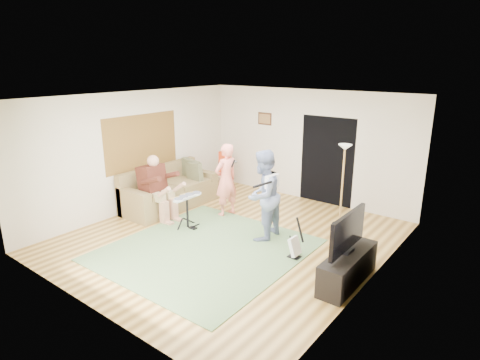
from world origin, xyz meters
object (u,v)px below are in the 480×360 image
(torchiere_lamp, at_px, (343,171))
(television, at_px, (348,231))
(sofa, at_px, (168,193))
(guitarist, at_px, (263,195))
(guitar_spare, at_px, (295,246))
(dining_chair, at_px, (221,178))
(singer, at_px, (226,180))
(tv_cabinet, at_px, (348,268))
(drum_kit, at_px, (187,213))

(torchiere_lamp, distance_m, television, 2.34)
(sofa, bearing_deg, guitarist, -2.54)
(guitar_spare, height_order, torchiere_lamp, torchiere_lamp)
(dining_chair, bearing_deg, television, -22.23)
(singer, xyz_separation_m, guitar_spare, (2.29, -0.88, -0.59))
(dining_chair, xyz_separation_m, television, (4.49, -2.32, 0.48))
(guitar_spare, bearing_deg, torchiere_lamp, 90.29)
(guitarist, relative_size, guitar_spare, 2.27)
(guitar_spare, height_order, tv_cabinet, guitar_spare)
(singer, relative_size, tv_cabinet, 1.16)
(singer, bearing_deg, guitar_spare, 78.47)
(dining_chair, bearing_deg, sofa, -94.09)
(guitarist, distance_m, tv_cabinet, 2.15)
(sofa, distance_m, guitarist, 2.88)
(drum_kit, relative_size, torchiere_lamp, 0.42)
(drum_kit, relative_size, dining_chair, 0.70)
(singer, distance_m, television, 3.47)
(drum_kit, relative_size, television, 0.64)
(sofa, relative_size, guitarist, 1.33)
(drum_kit, height_order, tv_cabinet, drum_kit)
(singer, height_order, torchiere_lamp, torchiere_lamp)
(singer, height_order, dining_chair, singer)
(sofa, height_order, guitarist, guitarist)
(tv_cabinet, bearing_deg, guitar_spare, 168.74)
(guitar_spare, bearing_deg, drum_kit, -175.66)
(drum_kit, height_order, guitarist, guitarist)
(guitarist, relative_size, dining_chair, 1.71)
(guitar_spare, distance_m, torchiere_lamp, 2.10)
(drum_kit, distance_m, guitarist, 1.70)
(sofa, relative_size, dining_chair, 2.28)
(drum_kit, xyz_separation_m, guitar_spare, (2.44, 0.19, -0.09))
(guitarist, bearing_deg, television, 70.88)
(sofa, distance_m, drum_kit, 1.46)
(dining_chair, bearing_deg, guitarist, -29.64)
(guitar_spare, bearing_deg, dining_chair, 148.81)
(dining_chair, bearing_deg, singer, -40.69)
(singer, bearing_deg, television, 81.19)
(torchiere_lamp, height_order, dining_chair, torchiere_lamp)
(drum_kit, xyz_separation_m, television, (3.45, -0.02, 0.53))
(television, bearing_deg, guitar_spare, 168.19)
(guitar_spare, bearing_deg, singer, 158.99)
(tv_cabinet, height_order, television, television)
(drum_kit, xyz_separation_m, singer, (0.16, 1.06, 0.50))
(sofa, relative_size, drum_kit, 3.24)
(torchiere_lamp, xyz_separation_m, tv_cabinet, (1.06, -2.08, -0.94))
(drum_kit, height_order, singer, singer)
(sofa, xyz_separation_m, singer, (1.46, 0.41, 0.50))
(sofa, bearing_deg, tv_cabinet, -7.99)
(singer, xyz_separation_m, dining_chair, (-1.20, 1.23, -0.45))
(singer, height_order, guitarist, guitarist)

